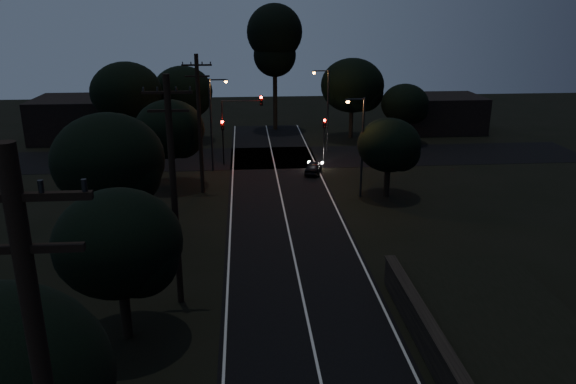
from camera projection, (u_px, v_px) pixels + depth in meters
road_surface at (281, 194)px, 43.25m from camera, size 60.00×70.00×0.03m
utility_pole_mid at (174, 190)px, 25.74m from camera, size 2.20×0.30×11.00m
utility_pole_far at (199, 123)px, 41.90m from camera, size 2.20×0.30×10.50m
tree_left_b at (123, 246)px, 23.10m from camera, size 5.30×5.30×6.74m
tree_left_c at (112, 163)px, 32.07m from camera, size 6.40×6.40×8.09m
tree_left_d at (172, 131)px, 43.83m from camera, size 5.45×5.45×6.91m
tree_far_nw at (185, 93)px, 58.71m from camera, size 6.23×6.23×7.89m
tree_far_w at (129, 94)px, 54.36m from camera, size 6.85×6.85×8.73m
tree_far_ne at (355, 87)px, 59.94m from camera, size 6.77×6.77×8.57m
tree_far_e at (407, 105)px, 58.00m from camera, size 4.88×4.88×6.19m
tree_right_a at (391, 147)px, 41.51m from camera, size 4.70×4.70×5.97m
tall_pine at (275, 40)px, 62.71m from camera, size 6.21×6.21×14.10m
building_left at (84, 118)px, 60.79m from camera, size 10.00×8.00×4.40m
building_right at (440, 113)px, 64.84m from camera, size 9.00×7.00×4.00m
signal_left at (223, 134)px, 50.40m from camera, size 0.28×0.35×4.10m
signal_right at (324, 132)px, 51.10m from camera, size 0.28×0.35×4.10m
signal_mast at (241, 117)px, 50.06m from camera, size 3.70×0.35×6.25m
streetlight_a at (213, 118)px, 47.90m from camera, size 1.66×0.26×8.00m
streetlight_b at (326, 105)px, 54.38m from camera, size 1.66×0.26×8.00m
streetlight_c at (360, 141)px, 41.27m from camera, size 1.46×0.26×7.50m
car at (313, 167)px, 48.39m from camera, size 2.05×3.43×1.09m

